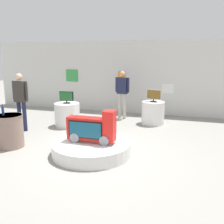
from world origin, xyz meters
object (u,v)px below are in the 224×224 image
object	(u,v)px
novelty_firetruck_tv	(92,129)
tv_on_center_rear	(154,95)
display_pedestal_center_rear	(153,113)
bottle_on_side_table	(3,111)
shopper_browsing_rear	(21,98)
side_table_round	(10,131)
main_display_pedestal	(92,148)
display_pedestal_left_rear	(67,115)
tv_on_left_rear	(66,97)
shopper_browsing_near_truck	(122,91)

from	to	relation	value
novelty_firetruck_tv	tv_on_center_rear	distance (m)	3.36
display_pedestal_center_rear	bottle_on_side_table	distance (m)	4.76
tv_on_center_rear	novelty_firetruck_tv	bearing A→B (deg)	-107.11
tv_on_center_rear	shopper_browsing_rear	bearing A→B (deg)	-152.01
side_table_round	bottle_on_side_table	world-z (taller)	bottle_on_side_table
main_display_pedestal	display_pedestal_center_rear	xyz separation A→B (m)	(1.00, 3.19, 0.24)
novelty_firetruck_tv	display_pedestal_center_rear	xyz separation A→B (m)	(0.98, 3.20, -0.24)
display_pedestal_left_rear	shopper_browsing_rear	xyz separation A→B (m)	(-1.09, -0.90, 0.66)
bottle_on_side_table	tv_on_center_rear	bearing A→B (deg)	45.87
novelty_firetruck_tv	display_pedestal_center_rear	size ratio (longest dim) A/B	1.48
novelty_firetruck_tv	bottle_on_side_table	bearing A→B (deg)	-175.16
tv_on_left_rear	bottle_on_side_table	bearing A→B (deg)	-104.73
novelty_firetruck_tv	side_table_round	distance (m)	2.20
novelty_firetruck_tv	display_pedestal_left_rear	size ratio (longest dim) A/B	1.38
tv_on_left_rear	bottle_on_side_table	world-z (taller)	tv_on_left_rear
bottle_on_side_table	shopper_browsing_rear	xyz separation A→B (m)	(-0.50, 1.38, 0.10)
novelty_firetruck_tv	tv_on_left_rear	size ratio (longest dim) A/B	2.46
main_display_pedestal	bottle_on_side_table	size ratio (longest dim) A/B	6.70
tv_on_left_rear	side_table_round	distance (m)	2.34
tv_on_center_rear	shopper_browsing_near_truck	world-z (taller)	shopper_browsing_near_truck
main_display_pedestal	shopper_browsing_rear	size ratio (longest dim) A/B	1.05
novelty_firetruck_tv	side_table_round	world-z (taller)	novelty_firetruck_tv
main_display_pedestal	side_table_round	world-z (taller)	side_table_round
novelty_firetruck_tv	main_display_pedestal	bearing A→B (deg)	162.65
tv_on_left_rear	display_pedestal_center_rear	size ratio (longest dim) A/B	0.60
main_display_pedestal	shopper_browsing_rear	world-z (taller)	shopper_browsing_rear
tv_on_left_rear	tv_on_center_rear	bearing A→B (deg)	22.57
tv_on_left_rear	shopper_browsing_near_truck	bearing A→B (deg)	46.17
display_pedestal_left_rear	tv_on_center_rear	world-z (taller)	tv_on_center_rear
display_pedestal_center_rear	side_table_round	size ratio (longest dim) A/B	0.92
side_table_round	shopper_browsing_rear	world-z (taller)	shopper_browsing_rear
shopper_browsing_rear	bottle_on_side_table	bearing A→B (deg)	-70.22
tv_on_center_rear	side_table_round	world-z (taller)	tv_on_center_rear
display_pedestal_left_rear	display_pedestal_center_rear	size ratio (longest dim) A/B	1.07
display_pedestal_center_rear	shopper_browsing_near_truck	xyz separation A→B (m)	(-1.21, 0.42, 0.65)
shopper_browsing_near_truck	display_pedestal_center_rear	bearing A→B (deg)	-19.12
main_display_pedestal	side_table_round	bearing A→B (deg)	-176.04
shopper_browsing_rear	tv_on_center_rear	bearing A→B (deg)	27.99
main_display_pedestal	display_pedestal_left_rear	bearing A→B (deg)	129.13
side_table_round	shopper_browsing_near_truck	bearing A→B (deg)	62.44
novelty_firetruck_tv	bottle_on_side_table	xyz separation A→B (m)	(-2.31, -0.20, 0.33)
bottle_on_side_table	side_table_round	bearing A→B (deg)	24.38
display_pedestal_center_rear	tv_on_center_rear	distance (m)	0.61
tv_on_left_rear	shopper_browsing_rear	xyz separation A→B (m)	(-1.09, -0.89, 0.07)
side_table_round	bottle_on_side_table	xyz separation A→B (m)	(-0.11, -0.05, 0.53)
main_display_pedestal	display_pedestal_left_rear	xyz separation A→B (m)	(-1.69, 2.07, 0.24)
side_table_round	tv_on_left_rear	bearing A→B (deg)	77.74
display_pedestal_center_rear	main_display_pedestal	bearing A→B (deg)	-107.47
novelty_firetruck_tv	side_table_round	xyz separation A→B (m)	(-2.19, -0.14, -0.19)
tv_on_left_rear	side_table_round	size ratio (longest dim) A/B	0.55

